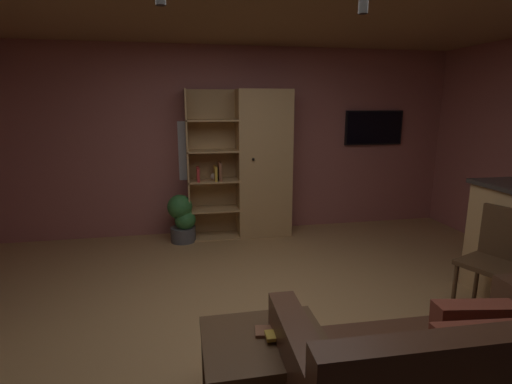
# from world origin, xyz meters

# --- Properties ---
(floor) EXTENTS (6.49, 5.25, 0.02)m
(floor) POSITION_xyz_m (0.00, 0.00, -0.01)
(floor) COLOR #A37A4C
(floor) RESTS_ON ground
(wall_back) EXTENTS (6.61, 0.06, 2.51)m
(wall_back) POSITION_xyz_m (0.00, 2.66, 1.26)
(wall_back) COLOR #9E5B56
(wall_back) RESTS_ON ground
(window_pane_back) EXTENTS (0.57, 0.01, 0.79)m
(window_pane_back) POSITION_xyz_m (-0.34, 2.62, 1.15)
(window_pane_back) COLOR white
(bookshelf_cabinet) EXTENTS (1.37, 0.41, 1.95)m
(bookshelf_cabinet) POSITION_xyz_m (0.40, 2.38, 0.97)
(bookshelf_cabinet) COLOR tan
(bookshelf_cabinet) RESTS_ON ground
(coffee_table) EXTENTS (0.70, 0.60, 0.48)m
(coffee_table) POSITION_xyz_m (-0.18, -0.78, 0.39)
(coffee_table) COLOR #4C331E
(coffee_table) RESTS_ON ground
(table_book_0) EXTENTS (0.12, 0.12, 0.02)m
(table_book_0) POSITION_xyz_m (-0.17, -0.73, 0.49)
(table_book_0) COLOR brown
(table_book_0) RESTS_ON coffee_table
(table_book_1) EXTENTS (0.14, 0.10, 0.02)m
(table_book_1) POSITION_xyz_m (-0.11, -0.81, 0.51)
(table_book_1) COLOR gold
(table_book_1) RESTS_ON coffee_table
(dining_chair) EXTENTS (0.55, 0.55, 0.92)m
(dining_chair) POSITION_xyz_m (1.96, -0.07, 0.53)
(dining_chair) COLOR #4C331E
(dining_chair) RESTS_ON ground
(potted_floor_plant) EXTENTS (0.36, 0.33, 0.63)m
(potted_floor_plant) POSITION_xyz_m (-0.61, 2.25, 0.32)
(potted_floor_plant) COLOR #4C4C51
(potted_floor_plant) RESTS_ON ground
(wall_mounted_tv) EXTENTS (0.87, 0.06, 0.49)m
(wall_mounted_tv) POSITION_xyz_m (2.17, 2.59, 1.43)
(wall_mounted_tv) COLOR black
(track_light_spot_2) EXTENTS (0.07, 0.07, 0.09)m
(track_light_spot_2) POSITION_xyz_m (0.74, 0.16, 2.44)
(track_light_spot_2) COLOR black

